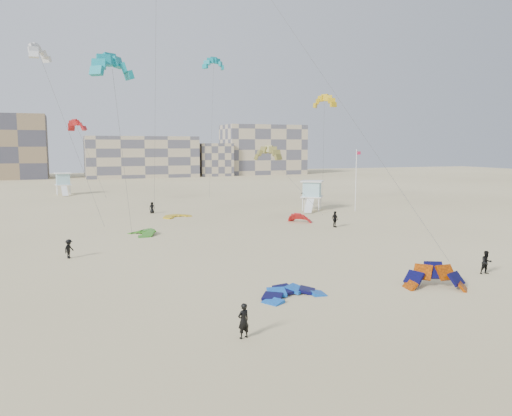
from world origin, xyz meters
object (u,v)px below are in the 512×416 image
object	(u,v)px
kite_ground_orange	(435,288)
kitesurfer_main	(243,321)
kite_ground_blue	(292,297)
lifeguard_tower_near	(312,196)

from	to	relation	value
kite_ground_orange	kitesurfer_main	bearing A→B (deg)	-139.34
kite_ground_orange	kitesurfer_main	xyz separation A→B (m)	(-14.36, -3.62, 0.86)
kite_ground_blue	lifeguard_tower_near	distance (m)	42.09
kite_ground_orange	kite_ground_blue	bearing A→B (deg)	-162.98
kite_ground_blue	lifeguard_tower_near	bearing A→B (deg)	50.42
kite_ground_orange	lifeguard_tower_near	world-z (taller)	lifeguard_tower_near
kite_ground_blue	kitesurfer_main	size ratio (longest dim) A/B	2.31
kite_ground_blue	kitesurfer_main	world-z (taller)	kitesurfer_main
kite_ground_orange	lifeguard_tower_near	bearing A→B (deg)	101.00
kite_ground_orange	lifeguard_tower_near	size ratio (longest dim) A/B	0.62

